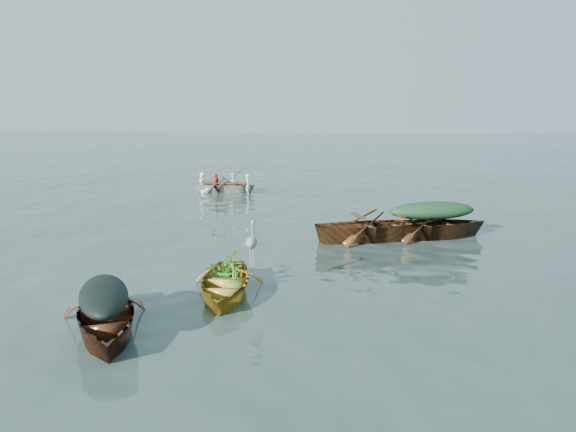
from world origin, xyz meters
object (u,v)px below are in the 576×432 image
object	(u,v)px
green_tarp_boat	(431,238)
yellow_dinghy	(225,296)
rowed_boat	(225,193)
dark_covered_boat	(106,333)
heron	(252,250)
open_wooden_boat	(377,240)

from	to	relation	value
green_tarp_boat	yellow_dinghy	bearing A→B (deg)	123.27
green_tarp_boat	rowed_boat	xyz separation A→B (m)	(-8.02, 7.88, 0.00)
yellow_dinghy	rowed_boat	world-z (taller)	yellow_dinghy
dark_covered_boat	green_tarp_boat	size ratio (longest dim) A/B	0.83
yellow_dinghy	green_tarp_boat	size ratio (longest dim) A/B	0.73
yellow_dinghy	green_tarp_boat	distance (m)	7.43
yellow_dinghy	heron	world-z (taller)	heron
rowed_boat	yellow_dinghy	bearing A→B (deg)	-162.97
dark_covered_boat	heron	size ratio (longest dim) A/B	4.19
green_tarp_boat	open_wooden_boat	xyz separation A→B (m)	(-1.56, -0.49, 0.00)
yellow_dinghy	heron	xyz separation A→B (m)	(0.54, 0.12, 0.92)
green_tarp_boat	heron	distance (m)	7.06
yellow_dinghy	dark_covered_boat	bearing A→B (deg)	-133.24
rowed_boat	open_wooden_boat	bearing A→B (deg)	-138.95
heron	dark_covered_boat	bearing A→B (deg)	-140.18
dark_covered_boat	open_wooden_boat	world-z (taller)	open_wooden_boat
yellow_dinghy	rowed_boat	xyz separation A→B (m)	(-3.31, 13.62, 0.00)
dark_covered_boat	rowed_boat	bearing A→B (deg)	70.50
yellow_dinghy	heron	distance (m)	1.08
green_tarp_boat	rowed_boat	world-z (taller)	green_tarp_boat
yellow_dinghy	dark_covered_boat	xyz separation A→B (m)	(-1.51, -2.11, 0.00)
yellow_dinghy	green_tarp_boat	xyz separation A→B (m)	(4.71, 5.75, 0.00)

